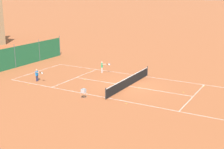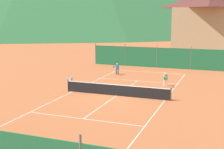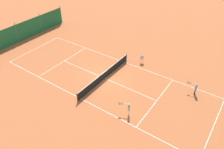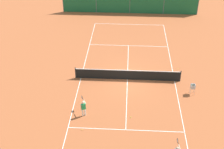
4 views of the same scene
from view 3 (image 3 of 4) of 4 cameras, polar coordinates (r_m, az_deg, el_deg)
The scene contains 14 objects.
ground_plane at distance 24.66m, azimuth -1.86°, elevation -1.04°, with size 600.00×600.00×0.00m, color #A8542D.
court_line_markings at distance 24.66m, azimuth -1.86°, elevation -1.03°, with size 8.25×23.85×0.01m.
tennis_net at distance 24.36m, azimuth -1.88°, elevation -0.11°, with size 9.18×0.08×1.06m.
windscreen_fence_near at distance 34.34m, azimuth -23.52°, elevation 9.82°, with size 17.28×0.08×2.90m.
player_far_baseline at distance 20.09m, azimuth 4.29°, elevation -8.74°, with size 0.49×1.11×1.31m.
player_near_service at distance 23.69m, azimuth 20.97°, elevation -3.35°, with size 0.44×1.08×1.30m.
tennis_ball_near_corner at distance 25.31m, azimuth 21.34°, elevation -2.74°, with size 0.07×0.07×0.07m, color #CCE033.
tennis_ball_alley_right at distance 27.24m, azimuth -11.69°, elevation 2.24°, with size 0.07×0.07×0.07m, color #CCE033.
tennis_ball_mid_court at distance 22.87m, azimuth 8.96°, elevation -4.96°, with size 0.07×0.07×0.07m, color #CCE033.
tennis_ball_alley_left at distance 25.39m, azimuth -3.51°, elevation 0.24°, with size 0.07×0.07×0.07m, color #CCE033.
tennis_ball_by_net_right at distance 26.66m, azimuth -17.70°, elevation 0.32°, with size 0.07×0.07×0.07m, color #CCE033.
tennis_ball_far_corner at distance 20.18m, azimuth 8.33°, elevation -11.87°, with size 0.07×0.07×0.07m, color #CCE033.
tennis_ball_by_net_left at distance 28.74m, azimuth 0.37°, elevation 5.02°, with size 0.07×0.07×0.07m, color #CCE033.
ball_hopper at distance 27.27m, azimuth 7.82°, elevation 4.30°, with size 0.36×0.36×0.89m.
Camera 3 is at (15.62, 11.89, 14.93)m, focal length 35.00 mm.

